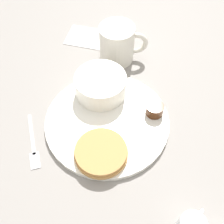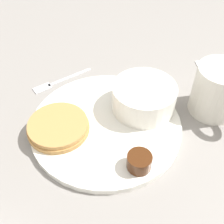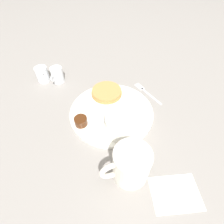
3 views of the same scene
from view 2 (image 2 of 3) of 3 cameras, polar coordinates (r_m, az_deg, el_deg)
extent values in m
plane|color=gray|center=(0.53, -1.24, -3.02)|extent=(4.00, 4.00, 0.00)
cylinder|color=white|center=(0.53, -1.25, -2.59)|extent=(0.28, 0.28, 0.01)
cylinder|color=#B78447|center=(0.52, -10.82, -3.25)|extent=(0.11, 0.11, 0.01)
cylinder|color=#B78447|center=(0.51, -10.95, -2.59)|extent=(0.11, 0.11, 0.01)
cylinder|color=white|center=(0.54, 6.48, 2.98)|extent=(0.12, 0.12, 0.05)
cylinder|color=white|center=(0.52, 6.67, 4.73)|extent=(0.10, 0.10, 0.01)
cylinder|color=#47230F|center=(0.46, 5.56, -9.99)|extent=(0.04, 0.04, 0.03)
cylinder|color=white|center=(0.55, 9.59, 1.77)|extent=(0.04, 0.04, 0.02)
sphere|color=white|center=(0.54, 9.81, 3.11)|extent=(0.02, 0.02, 0.02)
cylinder|color=silver|center=(0.57, 20.53, 4.14)|extent=(0.09, 0.09, 0.10)
cube|color=silver|center=(0.65, -8.55, 7.10)|extent=(0.06, 0.10, 0.00)
cube|color=silver|center=(0.63, -13.97, 4.79)|extent=(0.04, 0.04, 0.00)
cube|color=white|center=(0.69, 21.35, 7.02)|extent=(0.12, 0.09, 0.00)
camera|label=1|loc=(0.43, -80.63, 36.55)|focal=45.00mm
camera|label=3|loc=(0.52, 61.31, 33.13)|focal=28.00mm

